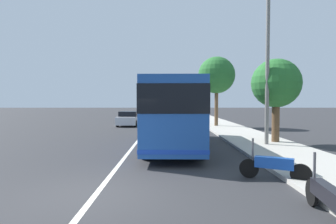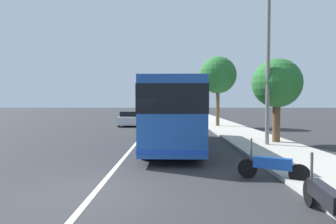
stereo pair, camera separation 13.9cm
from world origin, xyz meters
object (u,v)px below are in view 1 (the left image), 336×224
(motorcycle_mid_row, at_px, (328,198))
(utility_pole, at_px, (267,72))
(motorcycle_angled, at_px, (274,166))
(roadside_tree_mid_block, at_px, (276,84))
(roadside_tree_far_block, at_px, (217,75))
(coach_bus, at_px, (173,110))
(car_far_distant, at_px, (129,119))
(car_ahead_same_lane, at_px, (151,110))
(car_behind_bus, at_px, (170,110))

(motorcycle_mid_row, bearing_deg, utility_pole, -4.84)
(motorcycle_mid_row, height_order, motorcycle_angled, motorcycle_mid_row)
(roadside_tree_mid_block, bearing_deg, utility_pole, 138.49)
(roadside_tree_far_block, bearing_deg, coach_bus, 159.68)
(car_far_distant, distance_m, roadside_tree_mid_block, 15.94)
(car_far_distant, height_order, roadside_tree_mid_block, roadside_tree_mid_block)
(motorcycle_angled, relative_size, car_ahead_same_lane, 0.47)
(motorcycle_mid_row, distance_m, roadside_tree_mid_block, 10.97)
(roadside_tree_mid_block, distance_m, roadside_tree_far_block, 10.90)
(motorcycle_mid_row, height_order, car_far_distant, car_far_distant)
(car_far_distant, distance_m, utility_pole, 16.28)
(car_behind_bus, relative_size, roadside_tree_far_block, 0.64)
(motorcycle_angled, distance_m, roadside_tree_far_block, 18.61)
(motorcycle_mid_row, xyz_separation_m, car_far_distant, (22.36, 7.06, 0.23))
(roadside_tree_far_block, bearing_deg, car_far_distant, 80.04)
(car_far_distant, xyz_separation_m, utility_pole, (-13.11, -9.10, 3.22))
(car_behind_bus, bearing_deg, car_far_distant, 172.16)
(roadside_tree_mid_block, bearing_deg, roadside_tree_far_block, 7.86)
(roadside_tree_far_block, xyz_separation_m, utility_pole, (-11.63, -0.65, -0.95))
(motorcycle_angled, bearing_deg, utility_pole, -79.49)
(roadside_tree_mid_block, height_order, utility_pole, utility_pole)
(motorcycle_angled, height_order, utility_pole, utility_pole)
(roadside_tree_mid_block, bearing_deg, motorcycle_mid_row, 164.27)
(coach_bus, relative_size, motorcycle_mid_row, 4.36)
(car_far_distant, height_order, car_behind_bus, car_behind_bus)
(car_ahead_same_lane, relative_size, roadside_tree_mid_block, 0.83)
(roadside_tree_mid_block, xyz_separation_m, utility_pole, (-0.93, 0.83, 0.54))
(car_ahead_same_lane, bearing_deg, utility_pole, 10.45)
(car_behind_bus, bearing_deg, utility_pole, -172.57)
(motorcycle_mid_row, distance_m, car_far_distant, 23.45)
(motorcycle_mid_row, relative_size, car_ahead_same_lane, 0.59)
(motorcycle_mid_row, xyz_separation_m, car_behind_bus, (50.63, 2.77, 0.27))
(roadside_tree_far_block, bearing_deg, motorcycle_angled, 175.58)
(motorcycle_angled, bearing_deg, roadside_tree_mid_block, -83.16)
(roadside_tree_mid_block, xyz_separation_m, roadside_tree_far_block, (10.69, 1.48, 1.49))
(coach_bus, distance_m, car_ahead_same_lane, 44.83)
(car_far_distant, distance_m, car_ahead_same_lane, 31.61)
(car_ahead_same_lane, bearing_deg, car_far_distant, -1.26)
(motorcycle_angled, height_order, roadside_tree_mid_block, roadside_tree_mid_block)
(car_far_distant, relative_size, roadside_tree_mid_block, 0.86)
(roadside_tree_far_block, relative_size, utility_pole, 0.85)
(motorcycle_angled, xyz_separation_m, utility_pole, (6.40, -2.04, 3.45))
(coach_bus, height_order, utility_pole, utility_pole)
(car_behind_bus, height_order, utility_pole, utility_pole)
(motorcycle_angled, distance_m, utility_pole, 7.55)
(coach_bus, relative_size, roadside_tree_far_block, 1.53)
(motorcycle_mid_row, distance_m, roadside_tree_far_block, 21.38)
(car_behind_bus, distance_m, roadside_tree_mid_block, 40.93)
(coach_bus, height_order, motorcycle_mid_row, coach_bus)
(roadside_tree_mid_block, bearing_deg, car_ahead_same_lane, 12.34)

